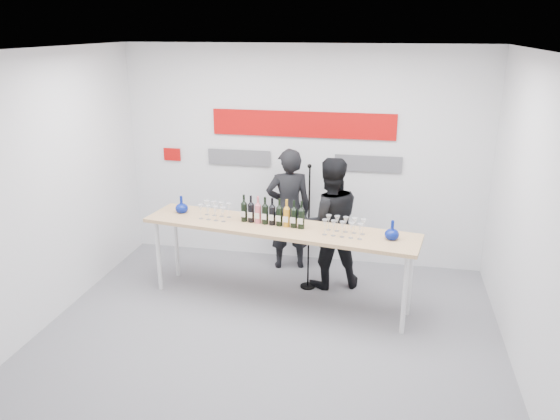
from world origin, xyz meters
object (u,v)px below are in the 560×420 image
(tasting_table, at_px, (278,232))
(presenter_right, at_px, (329,223))
(mic_stand, at_px, (308,251))
(presenter_left, at_px, (289,209))

(tasting_table, xyz_separation_m, presenter_right, (0.53, 0.59, -0.06))
(presenter_right, relative_size, mic_stand, 1.03)
(tasting_table, height_order, presenter_right, presenter_right)
(mic_stand, bearing_deg, tasting_table, -106.19)
(tasting_table, xyz_separation_m, presenter_left, (-0.07, 1.04, -0.07))
(presenter_right, bearing_deg, presenter_left, -55.91)
(tasting_table, distance_m, mic_stand, 0.67)
(presenter_left, bearing_deg, mic_stand, 104.93)
(tasting_table, bearing_deg, presenter_left, 102.53)
(presenter_left, distance_m, presenter_right, 0.75)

